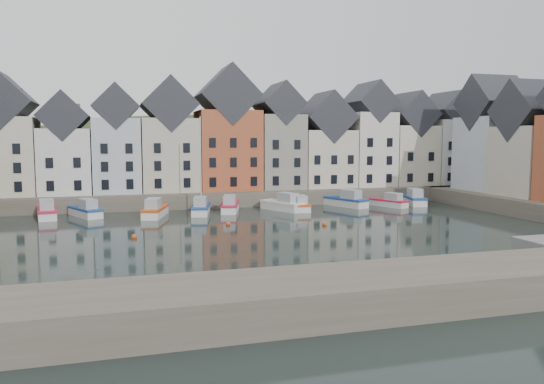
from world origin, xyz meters
name	(u,v)px	position (x,y,z in m)	size (l,w,h in m)	color
ground	(286,236)	(0.00, 0.00, 0.00)	(260.00, 260.00, 0.00)	black
far_quay	(225,195)	(0.00, 30.00, 1.00)	(90.00, 16.00, 2.00)	#524B3F
near_wall	(230,303)	(-10.00, -22.00, 1.00)	(50.00, 6.00, 2.00)	#524B3F
hillside	(201,275)	(0.02, 56.00, -17.96)	(153.60, 70.40, 64.00)	#2B381C
far_terrace	(249,142)	(3.21, 28.00, 8.88)	(72.37, 8.16, 17.78)	beige
right_terrace	(535,142)	(36.00, 8.07, 8.91)	(8.30, 24.25, 16.36)	#B2BCC6
mooring_buoys	(233,228)	(-4.00, 5.33, 0.15)	(20.50, 5.50, 0.50)	#C34617
boat_a	(47,212)	(-23.47, 18.91, 0.76)	(3.01, 6.84, 2.54)	silver
boat_b	(86,211)	(-19.12, 18.88, 0.72)	(4.42, 6.59, 2.43)	silver
boat_c	(155,211)	(-11.17, 16.57, 0.76)	(3.80, 6.93, 2.54)	silver
boat_d	(201,208)	(-5.53, 17.33, 0.80)	(3.36, 6.70, 12.28)	silver
boat_e	(230,206)	(-1.60, 18.37, 0.72)	(3.65, 6.62, 2.43)	silver
boat_f	(284,205)	(5.29, 17.51, 0.78)	(4.73, 7.07, 2.61)	silver
boat_g	(300,205)	(7.38, 17.08, 0.67)	(2.50, 6.03, 2.25)	silver
boat_h	(347,201)	(14.91, 19.03, 0.78)	(4.51, 7.14, 2.63)	silver
boat_i	(390,202)	(20.56, 17.31, 0.64)	(3.79, 5.86, 2.16)	silver
boat_j	(413,199)	(24.98, 18.55, 0.77)	(3.61, 7.07, 2.60)	silver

